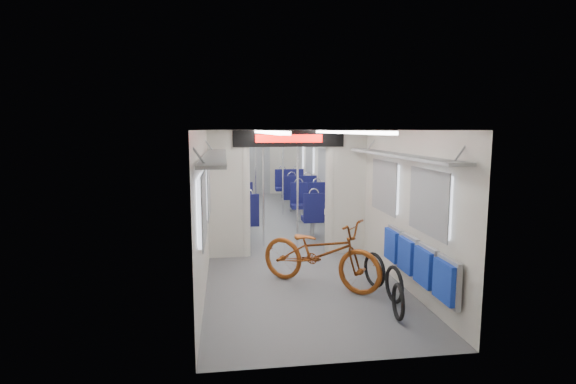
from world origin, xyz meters
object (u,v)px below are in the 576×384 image
Objects in this scene: bicycle at (320,253)px; seat_bay_far_left at (232,190)px; stanchion_near_right at (298,190)px; bike_hoop_c at (374,272)px; seat_bay_near_left at (235,208)px; seat_bay_far_right at (294,187)px; stanchion_far_left at (256,174)px; stanchion_near_left at (263,189)px; stanchion_far_right at (283,173)px; bike_hoop_b at (394,286)px; flip_bench at (416,261)px; seat_bay_near_right at (315,206)px; bike_hoop_a at (398,304)px.

bicycle is 0.97× the size of seat_bay_far_left.
bicycle is 0.84× the size of stanchion_near_right.
seat_bay_near_left is at bearing 116.55° from bike_hoop_c.
seat_bay_far_right is 0.96× the size of stanchion_far_left.
stanchion_near_left reaches higher than seat_bay_far_left.
stanchion_far_right reaches higher than bicycle.
bike_hoop_b is 0.22× the size of stanchion_far_right.
seat_bay_near_left is 0.95× the size of stanchion_near_left.
flip_bench is 0.96× the size of seat_bay_far_right.
stanchion_near_left is at bearing 161.74° from stanchion_near_right.
bike_hoop_c is 0.24× the size of seat_bay_far_right.
seat_bay_near_right is 3.75m from seat_bay_far_left.
flip_bench is 0.75m from bike_hoop_a.
bike_hoop_c is 7.27m from seat_bay_far_right.
flip_bench is at bearing -86.37° from bicycle.
seat_bay_near_right is 2.06m from stanchion_near_left.
stanchion_far_left is 0.78m from stanchion_far_right.
flip_bench is 0.82m from bike_hoop_c.
bike_hoop_a is 0.21× the size of seat_bay_near_left.
seat_bay_near_right is at bearing 47.14° from stanchion_near_left.
stanchion_near_left reaches higher than bicycle.
bike_hoop_a is 4.05m from stanchion_near_left.
stanchion_far_right is at bearing 37.64° from bicycle.
stanchion_far_left is (-1.70, 6.28, 0.57)m from flip_bench.
stanchion_near_left and stanchion_far_left have the same top height.
seat_bay_near_right reaches higher than bike_hoop_c.
bicycle is at bearing -72.79° from seat_bay_near_left.
bike_hoop_c is 7.51m from seat_bay_far_left.
stanchion_near_right is at bearing -52.82° from seat_bay_near_left.
seat_bay_near_left is at bearing -176.78° from seat_bay_near_right.
stanchion_far_left is at bearing 103.57° from bike_hoop_c.
seat_bay_near_left is 1.56m from stanchion_near_left.
seat_bay_near_right is (-0.08, 4.00, 0.30)m from bike_hoop_c.
bicycle is 3.91m from seat_bay_near_right.
flip_bench is 3.26m from stanchion_near_right.
flip_bench is at bearing -73.86° from seat_bay_far_left.
stanchion_far_right is (-0.53, -1.43, 0.59)m from seat_bay_far_right.
bike_hoop_b is 3.62m from stanchion_near_left.
seat_bay_far_right reaches higher than seat_bay_near_right.
stanchion_near_right is (0.02, 2.19, 0.64)m from bicycle.
seat_bay_far_left reaches higher than bike_hoop_a.
stanchion_near_right is (1.18, -4.90, 0.62)m from seat_bay_far_left.
seat_bay_far_left is (-1.87, 3.25, -0.01)m from seat_bay_near_right.
seat_bay_far_right is (1.87, 0.02, 0.03)m from seat_bay_far_left.
bicycle is 1.18m from bike_hoop_b.
bike_hoop_b is at bearing -75.69° from seat_bay_far_left.
stanchion_far_right reaches higher than seat_bay_far_right.
stanchion_far_right is (-0.61, 5.84, 0.91)m from bike_hoop_c.
seat_bay_far_left is (-2.01, 7.87, 0.30)m from bike_hoop_b.
stanchion_near_right is (0.64, -0.21, 0.00)m from stanchion_near_left.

